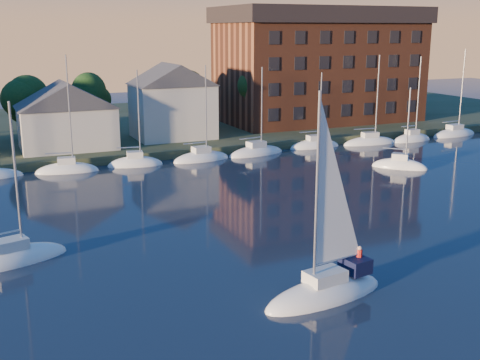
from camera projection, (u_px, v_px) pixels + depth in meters
shoreline_land at (91, 131)px, 92.04m from camera, size 160.00×50.00×2.00m
wooden_dock at (127, 160)px, 71.65m from camera, size 120.00×3.00×1.00m
clubhouse_centre at (66, 114)px, 72.47m from camera, size 11.55×8.40×8.08m
clubhouse_east at (172, 100)px, 79.54m from camera, size 10.50×8.40×9.80m
condo_block at (319, 64)px, 94.10m from camera, size 31.00×17.00×17.40m
tree_line at (120, 90)px, 80.44m from camera, size 93.40×5.40×8.90m
moored_fleet at (167, 161)px, 70.54m from camera, size 95.50×2.40×12.05m
hero_sailboat at (327, 288)px, 34.89m from camera, size 8.60×3.90×13.10m
drifting_sailboat_left at (12, 261)px, 40.11m from camera, size 7.99×4.48×11.82m
drifting_sailboat_right at (400, 167)px, 67.38m from camera, size 5.80×5.84×10.09m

